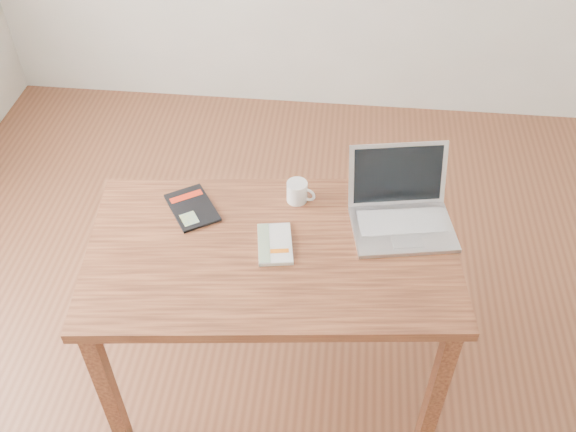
# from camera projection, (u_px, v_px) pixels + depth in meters

# --- Properties ---
(room) EXTENTS (4.04, 4.04, 2.70)m
(room) POSITION_uv_depth(u_px,v_px,m) (271.00, 95.00, 1.81)
(room) COLOR brown
(room) RESTS_ON ground
(desk) EXTENTS (1.35, 0.87, 0.75)m
(desk) POSITION_uv_depth(u_px,v_px,m) (272.00, 265.00, 2.27)
(desk) COLOR #5C2F1B
(desk) RESTS_ON ground
(white_guidebook) EXTENTS (0.15, 0.21, 0.02)m
(white_guidebook) POSITION_uv_depth(u_px,v_px,m) (275.00, 244.00, 2.21)
(white_guidebook) COLOR silver
(white_guidebook) RESTS_ON desk
(black_guidebook) EXTENTS (0.24, 0.26, 0.01)m
(black_guidebook) POSITION_uv_depth(u_px,v_px,m) (192.00, 208.00, 2.35)
(black_guidebook) COLOR black
(black_guidebook) RESTS_ON desk
(laptop) EXTENTS (0.41, 0.38, 0.24)m
(laptop) POSITION_uv_depth(u_px,v_px,m) (401.00, 209.00, 2.28)
(laptop) COLOR silver
(laptop) RESTS_ON desk
(coffee_mug) EXTENTS (0.11, 0.08, 0.08)m
(coffee_mug) POSITION_uv_depth(u_px,v_px,m) (298.00, 191.00, 2.36)
(coffee_mug) COLOR white
(coffee_mug) RESTS_ON desk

